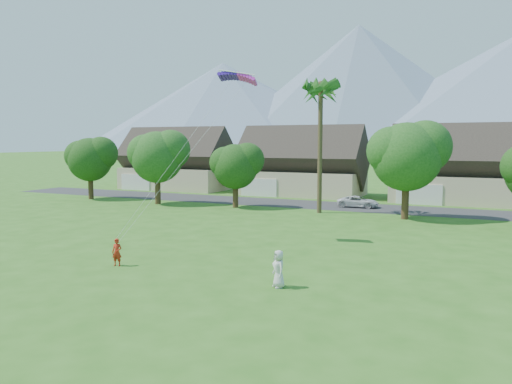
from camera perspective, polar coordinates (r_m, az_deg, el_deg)
The scene contains 10 objects.
ground at distance 22.02m, azimuth -11.38°, elevation -12.33°, with size 500.00×500.00×0.00m, color #2D6019.
street at distance 52.73m, azimuth 11.14°, elevation -1.69°, with size 90.00×7.00×0.01m, color #2D2D30.
kite_flyer at distance 28.53m, azimuth -15.61°, elevation -6.65°, with size 0.55×0.36×1.52m, color #B62614.
watcher at distance 23.56m, azimuth 2.60°, elevation -8.77°, with size 0.87×0.56×1.77m, color beige.
parked_car at distance 52.57m, azimuth 11.58°, elevation -1.09°, with size 1.93×4.19×1.16m, color silver.
mountain_ridge at distance 277.66m, azimuth 24.98°, elevation 9.91°, with size 540.00×240.00×70.00m.
houses_row at distance 61.05m, azimuth 13.70°, elevation 2.51°, with size 72.75×8.19×8.86m.
tree_row at distance 46.77m, azimuth 8.09°, elevation 3.42°, with size 62.27×6.67×8.45m.
fan_palm at distance 47.80m, azimuth 7.42°, elevation 11.77°, with size 3.00×3.00×13.80m.
parafoil_kite at distance 34.20m, azimuth -2.06°, elevation 13.10°, with size 2.75×1.26×0.50m.
Camera 1 is at (12.54, -16.76, 6.83)m, focal length 35.00 mm.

